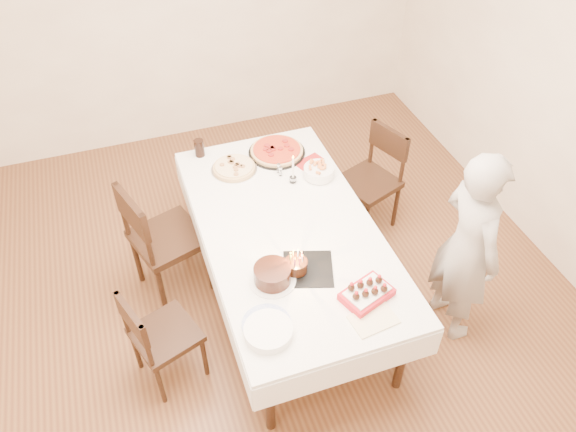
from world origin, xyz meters
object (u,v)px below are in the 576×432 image
object	(u,v)px
dining_table	(288,264)
person	(467,248)
taper_candle	(293,169)
birthday_cake	(296,262)
chair_right_savory	(368,183)
cola_glass	(199,148)
pizza_white	(234,168)
pasta_bowl	(319,172)
chair_left_savory	(168,238)
pizza_pepperoni	(277,151)
strawberry_box	(367,293)
layer_cake	(272,275)
chair_left_dessert	(165,334)

from	to	relation	value
dining_table	person	world-z (taller)	person
taper_candle	birthday_cake	xyz separation A→B (m)	(-0.27, -0.83, -0.04)
chair_right_savory	cola_glass	distance (m)	1.39
chair_right_savory	taper_candle	xyz separation A→B (m)	(-0.70, -0.13, 0.42)
person	taper_candle	size ratio (longest dim) A/B	6.05
pizza_white	birthday_cake	distance (m)	1.11
taper_candle	birthday_cake	distance (m)	0.87
chair_right_savory	pasta_bowl	bearing A→B (deg)	173.75
chair_left_savory	dining_table	bearing A→B (deg)	133.74
pizza_white	cola_glass	distance (m)	0.34
pizza_pepperoni	strawberry_box	distance (m)	1.54
dining_table	taper_candle	distance (m)	0.69
person	layer_cake	size ratio (longest dim) A/B	5.18
person	cola_glass	world-z (taller)	person
chair_left_savory	layer_cake	distance (m)	1.03
birthday_cake	strawberry_box	distance (m)	0.47
layer_cake	birthday_cake	world-z (taller)	birthday_cake
pasta_bowl	cola_glass	xyz separation A→B (m)	(-0.78, 0.54, 0.03)
person	pizza_pepperoni	world-z (taller)	person
chair_right_savory	pizza_pepperoni	world-z (taller)	chair_right_savory
chair_right_savory	strawberry_box	size ratio (longest dim) A/B	3.03
birthday_cake	strawberry_box	world-z (taller)	birthday_cake
chair_right_savory	person	xyz separation A→B (m)	(0.15, -1.13, 0.30)
pizza_pepperoni	strawberry_box	size ratio (longest dim) A/B	1.49
cola_glass	pizza_white	bearing A→B (deg)	-52.69
cola_glass	birthday_cake	xyz separation A→B (m)	(0.30, -1.37, 0.01)
dining_table	strawberry_box	xyz separation A→B (m)	(0.24, -0.72, 0.41)
chair_right_savory	chair_left_dessert	distance (m)	2.05
chair_right_savory	birthday_cake	bearing A→B (deg)	-156.06
person	cola_glass	bearing A→B (deg)	40.16
pizza_pepperoni	birthday_cake	distance (m)	1.24
strawberry_box	chair_left_dessert	bearing A→B (deg)	162.20
pizza_white	taper_candle	xyz separation A→B (m)	(0.37, -0.28, 0.10)
chair_right_savory	layer_cake	xyz separation A→B (m)	(-1.14, -0.99, 0.36)
pizza_white	chair_right_savory	bearing A→B (deg)	-8.00
chair_right_savory	chair_left_savory	xyz separation A→B (m)	(-1.67, -0.15, 0.05)
layer_cake	pizza_pepperoni	bearing A→B (deg)	70.60
chair_right_savory	person	world-z (taller)	person
dining_table	cola_glass	distance (m)	1.15
chair_right_savory	layer_cake	bearing A→B (deg)	-159.66
chair_right_savory	pasta_bowl	xyz separation A→B (m)	(-0.50, -0.13, 0.34)
chair_left_savory	chair_left_dessert	bearing A→B (deg)	59.30
strawberry_box	pizza_pepperoni	bearing A→B (deg)	92.09
chair_right_savory	person	bearing A→B (deg)	-103.20
pasta_bowl	taper_candle	bearing A→B (deg)	-179.78
layer_cake	strawberry_box	distance (m)	0.58
chair_right_savory	chair_left_savory	distance (m)	1.68
pizza_white	layer_cake	world-z (taller)	layer_cake
chair_right_savory	strawberry_box	xyz separation A→B (m)	(-0.65, -1.29, 0.33)
chair_left_dessert	strawberry_box	xyz separation A→B (m)	(1.19, -0.38, 0.38)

